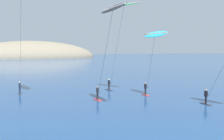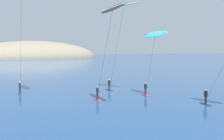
% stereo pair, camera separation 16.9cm
% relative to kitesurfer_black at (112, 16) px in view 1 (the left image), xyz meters
% --- Properties ---
extents(headland_island, '(89.15, 50.47, 23.48)m').
position_rel_kitesurfer_black_xyz_m(headland_island, '(25.58, 171.60, -9.55)').
color(headland_island, '#6B6656').
rests_on(headland_island, ground).
extents(kitesurfer_black, '(1.64, 8.81, 10.74)m').
position_rel_kitesurfer_black_xyz_m(kitesurfer_black, '(0.00, 0.00, 0.00)').
color(kitesurfer_black, red).
rests_on(kitesurfer_black, ground).
extents(kitesurfer_green, '(2.68, 6.86, 12.50)m').
position_rel_kitesurfer_black_xyz_m(kitesurfer_green, '(5.99, 8.43, 1.72)').
color(kitesurfer_green, '#2D2D33').
rests_on(kitesurfer_green, ground).
extents(kitesurfer_blue, '(1.63, 6.01, 13.69)m').
position_rel_kitesurfer_black_xyz_m(kitesurfer_blue, '(-7.06, 11.77, 2.79)').
color(kitesurfer_blue, '#2D2D33').
rests_on(kitesurfer_blue, ground).
extents(kitesurfer_cyan, '(1.14, 5.19, 8.45)m').
position_rel_kitesurfer_black_xyz_m(kitesurfer_cyan, '(7.56, 3.09, -2.27)').
color(kitesurfer_cyan, red).
rests_on(kitesurfer_cyan, ground).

